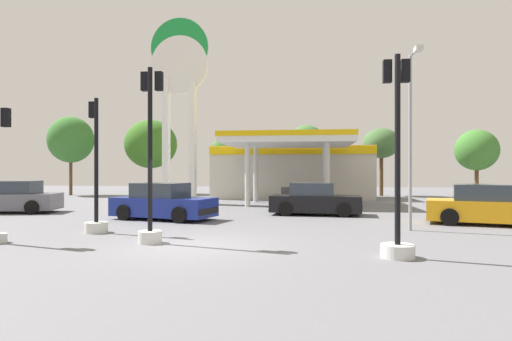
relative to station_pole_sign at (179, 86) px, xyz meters
The scene contains 17 objects.
ground_plane 17.99m from the station_pole_sign, 71.63° to the right, with size 90.00×90.00×0.00m, color slate.
gas_station 10.71m from the station_pole_sign, 39.08° to the left, with size 12.09×13.01×4.42m.
station_pole_sign is the anchor object (origin of this frame).
car_0 11.63m from the station_pole_sign, 77.11° to the right, with size 4.83×2.95×1.61m.
car_1 12.82m from the station_pole_sign, 35.27° to the right, with size 4.49×2.25×1.56m.
car_2 19.36m from the station_pole_sign, 30.82° to the right, with size 4.83×3.00×1.61m.
car_3 11.96m from the station_pole_sign, 133.01° to the right, with size 4.85×2.79×1.63m.
traffic_signal_0 16.60m from the station_pole_sign, 75.86° to the right, with size 0.70×0.71×5.24m.
traffic_signal_2 20.49m from the station_pole_sign, 56.82° to the right, with size 0.84×0.84×5.06m.
traffic_signal_3 14.81m from the station_pole_sign, 85.18° to the right, with size 0.78×0.78×4.69m.
tree_0 14.84m from the station_pole_sign, 147.26° to the left, with size 3.89×3.89×6.87m.
tree_1 12.48m from the station_pole_sign, 119.63° to the left, with size 4.75×4.75×6.79m.
tree_2 11.07m from the station_pole_sign, 83.20° to the left, with size 2.95×2.95×5.26m.
tree_3 13.42m from the station_pole_sign, 51.05° to the left, with size 2.96×2.96×6.10m.
tree_4 18.18m from the station_pole_sign, 35.54° to the left, with size 3.10×3.10×5.78m.
tree_5 24.51m from the station_pole_sign, 24.13° to the left, with size 3.41×3.41×5.51m.
corner_streetlamp 17.17m from the station_pole_sign, 43.58° to the right, with size 0.24×1.48×6.38m.
Camera 1 is at (3.42, -12.04, 2.17)m, focal length 30.29 mm.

